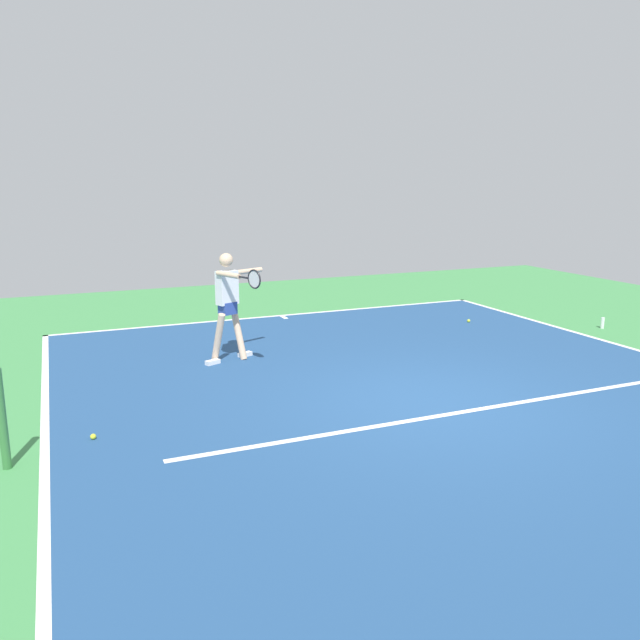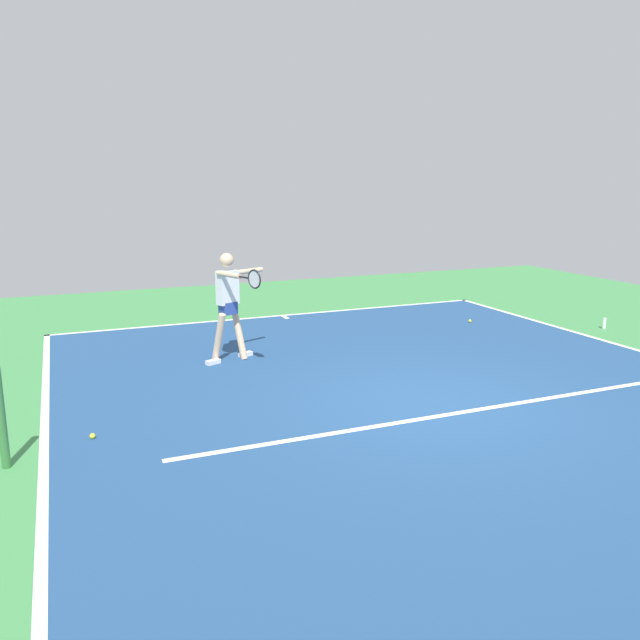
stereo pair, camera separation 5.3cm
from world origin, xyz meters
name	(u,v)px [view 1 (the left image)]	position (x,y,z in m)	size (l,w,h in m)	color
ground_plane	(432,402)	(0.00, 0.00, 0.00)	(21.49, 21.49, 0.00)	#428E4C
court_surface	(432,402)	(0.00, 0.00, 0.00)	(9.61, 12.16, 0.00)	navy
court_line_baseline_near	(281,315)	(0.00, -6.03, 0.00)	(9.61, 0.10, 0.01)	white
court_line_sideline_right	(45,462)	(4.75, 0.00, 0.00)	(0.10, 12.16, 0.01)	white
court_line_service	(452,414)	(0.00, 0.47, 0.00)	(7.21, 0.10, 0.01)	white
court_line_centre_mark	(284,317)	(0.00, -5.83, 0.00)	(0.10, 0.30, 0.01)	white
net_post	(2,419)	(5.10, 0.00, 0.54)	(0.09, 0.09, 1.07)	#38753D
tennis_player	(229,299)	(1.94, -3.00, 1.02)	(1.11, 1.35, 1.78)	beige
tennis_ball_near_player	(469,321)	(-3.38, -3.87, 0.03)	(0.07, 0.07, 0.07)	#CCE033
tennis_ball_centre_court	(93,437)	(4.24, -0.44, 0.03)	(0.07, 0.07, 0.07)	yellow
water_bottle	(603,323)	(-5.51, -2.38, 0.11)	(0.07, 0.07, 0.22)	white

